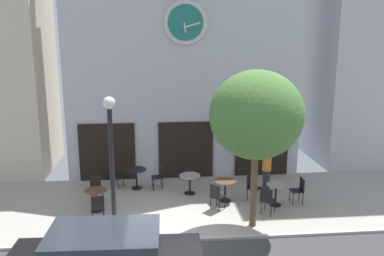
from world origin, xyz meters
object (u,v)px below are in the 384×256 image
at_px(cafe_chair_near_lamp, 115,174).
at_px(cafe_chair_near_tree, 159,175).
at_px(cafe_table_rightmost, 190,180).
at_px(cafe_chair_mid_row, 252,185).
at_px(cafe_chair_corner, 217,195).
at_px(cafe_chair_under_awning, 96,187).
at_px(cafe_table_center_right, 136,174).
at_px(cafe_chair_curbside, 267,199).
at_px(cafe_table_leftmost, 225,186).
at_px(cafe_chair_left_end, 299,188).
at_px(cafe_chair_facing_street, 98,206).
at_px(pedestrian_orange, 267,170).
at_px(cafe_table_center, 96,196).
at_px(street_tree, 256,115).
at_px(street_lamp, 112,164).
at_px(cafe_table_near_curb, 276,191).

distance_m(cafe_chair_near_lamp, cafe_chair_near_tree, 1.71).
distance_m(cafe_table_rightmost, cafe_chair_mid_row, 2.26).
height_order(cafe_chair_corner, cafe_chair_under_awning, same).
relative_size(cafe_table_center_right, cafe_chair_curbside, 0.86).
relative_size(cafe_table_leftmost, cafe_chair_left_end, 0.86).
bearing_deg(cafe_table_leftmost, cafe_chair_corner, -120.13).
relative_size(cafe_table_rightmost, cafe_table_leftmost, 0.98).
height_order(cafe_table_center_right, cafe_chair_near_lamp, cafe_chair_near_lamp).
bearing_deg(cafe_table_rightmost, cafe_chair_under_awning, -173.06).
distance_m(cafe_table_center_right, cafe_chair_facing_street, 2.94).
bearing_deg(cafe_chair_mid_row, pedestrian_orange, 42.58).
bearing_deg(cafe_chair_corner, cafe_table_center, 175.68).
distance_m(cafe_chair_near_lamp, cafe_chair_corner, 4.28).
xyz_separation_m(cafe_table_center_right, cafe_table_rightmost, (1.96, -0.69, -0.04)).
bearing_deg(street_tree, cafe_chair_facing_street, 171.81).
relative_size(cafe_chair_curbside, cafe_chair_mid_row, 1.00).
height_order(cafe_chair_corner, cafe_chair_mid_row, same).
height_order(street_tree, cafe_chair_corner, street_tree).
distance_m(street_lamp, pedestrian_orange, 5.92).
distance_m(cafe_chair_left_end, cafe_chair_mid_row, 1.60).
bearing_deg(cafe_chair_near_tree, street_lamp, -113.98).
bearing_deg(cafe_chair_corner, pedestrian_orange, 33.28).
bearing_deg(cafe_chair_mid_row, cafe_chair_under_awning, 176.20).
distance_m(cafe_table_leftmost, cafe_chair_near_lamp, 4.30).
xyz_separation_m(cafe_chair_curbside, pedestrian_orange, (0.47, 1.84, 0.33)).
bearing_deg(pedestrian_orange, street_tree, -113.68).
bearing_deg(cafe_chair_mid_row, cafe_chair_facing_street, -166.07).
bearing_deg(cafe_chair_near_lamp, cafe_chair_corner, -34.46).
distance_m(street_tree, cafe_chair_under_awning, 6.21).
xyz_separation_m(cafe_table_center, cafe_table_rightmost, (3.20, 1.19, -0.00)).
bearing_deg(cafe_chair_left_end, street_tree, -142.60).
relative_size(street_tree, cafe_chair_near_tree, 5.27).
xyz_separation_m(cafe_chair_left_end, cafe_chair_under_awning, (-6.96, 0.80, 0.00)).
relative_size(cafe_chair_corner, cafe_chair_left_end, 1.00).
bearing_deg(cafe_chair_left_end, cafe_chair_facing_street, -172.82).
height_order(street_lamp, cafe_table_near_curb, street_lamp).
xyz_separation_m(cafe_chair_corner, cafe_chair_under_awning, (-4.05, 1.09, 0.00)).
bearing_deg(cafe_chair_near_tree, street_tree, -50.47).
distance_m(cafe_chair_mid_row, cafe_chair_near_tree, 3.52).
bearing_deg(street_tree, cafe_chair_curbside, 48.36).
height_order(street_tree, cafe_chair_curbside, street_tree).
bearing_deg(street_tree, cafe_chair_near_lamp, 140.62).
xyz_separation_m(street_lamp, cafe_chair_under_awning, (-0.80, 2.10, -1.50)).
bearing_deg(cafe_chair_near_tree, cafe_table_leftmost, -32.13).
distance_m(cafe_chair_mid_row, cafe_chair_under_awning, 5.44).
bearing_deg(cafe_chair_facing_street, cafe_table_center_right, 68.50).
relative_size(cafe_table_rightmost, cafe_table_near_curb, 1.01).
distance_m(street_lamp, cafe_chair_near_lamp, 3.76).
bearing_deg(cafe_chair_mid_row, cafe_table_center_right, 160.46).
bearing_deg(cafe_table_near_curb, street_tree, -128.87).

